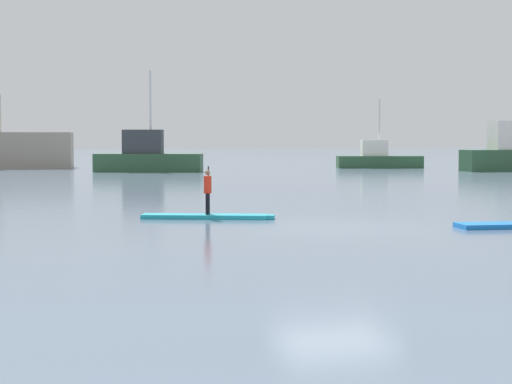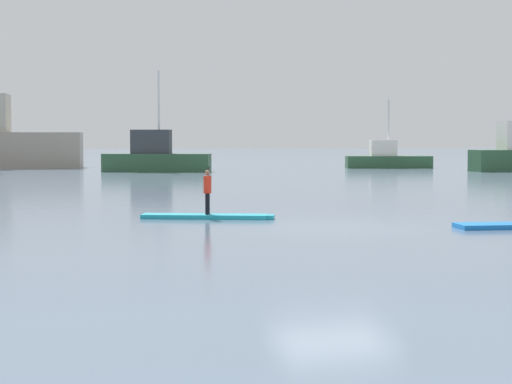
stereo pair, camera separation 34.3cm
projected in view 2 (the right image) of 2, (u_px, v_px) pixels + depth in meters
ground_plane at (333, 228)px, 18.49m from camera, size 240.00×240.00×0.00m
paddleboard_near at (208, 216)px, 20.57m from camera, size 3.11×1.57×0.10m
paddler_child_solo at (208, 190)px, 20.54m from camera, size 0.24×0.36×1.13m
motor_boat_small_navy at (387, 159)px, 53.53m from camera, size 5.42×2.86×4.20m
trawler_grey_distant at (155, 157)px, 47.85m from camera, size 6.02×3.34×5.53m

